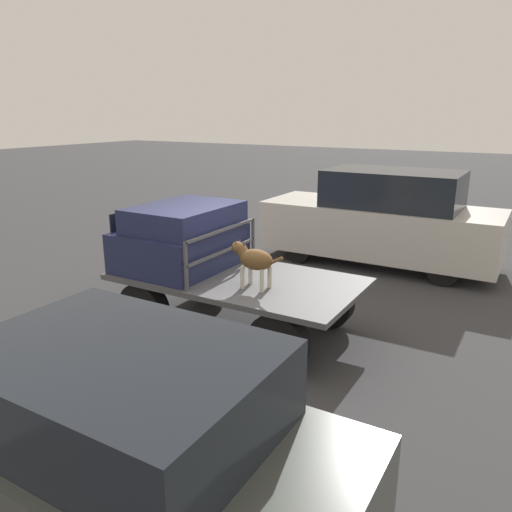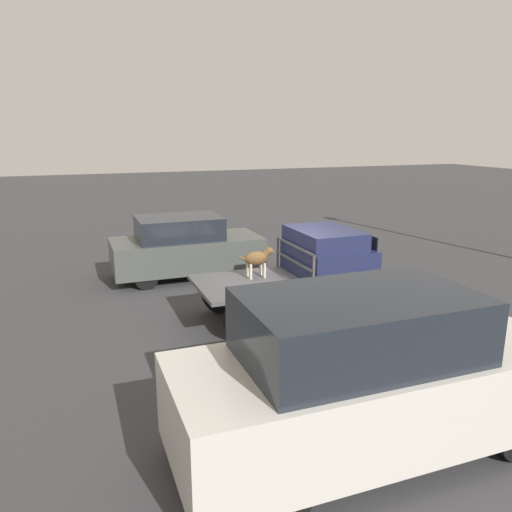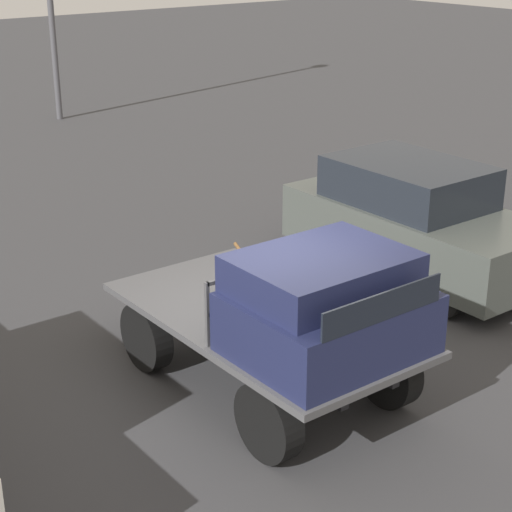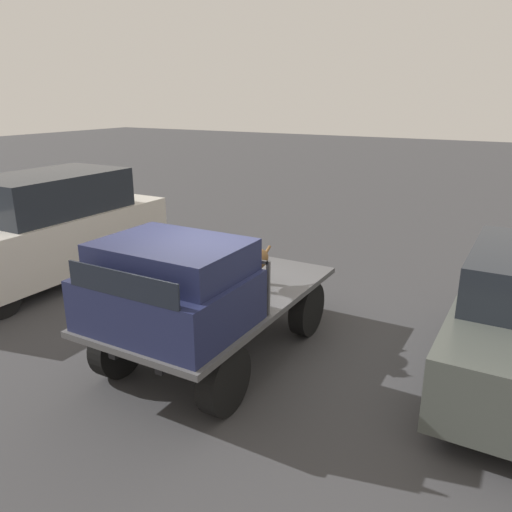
{
  "view_description": "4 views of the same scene",
  "coord_description": "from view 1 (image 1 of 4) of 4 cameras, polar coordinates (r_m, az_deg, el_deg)",
  "views": [
    {
      "loc": [
        -3.89,
        6.08,
        3.3
      ],
      "look_at": [
        -0.51,
        0.3,
        1.36
      ],
      "focal_mm": 35.0,
      "sensor_mm": 36.0,
      "label": 1
    },
    {
      "loc": [
        -4.14,
        -9.38,
        3.97
      ],
      "look_at": [
        -0.51,
        0.3,
        1.36
      ],
      "focal_mm": 35.0,
      "sensor_mm": 36.0,
      "label": 2
    },
    {
      "loc": [
        6.77,
        -5.29,
        4.95
      ],
      "look_at": [
        -0.51,
        0.3,
        1.36
      ],
      "focal_mm": 60.0,
      "sensor_mm": 36.0,
      "label": 3
    },
    {
      "loc": [
        5.34,
        3.62,
        3.52
      ],
      "look_at": [
        -0.51,
        0.3,
        1.36
      ],
      "focal_mm": 35.0,
      "sensor_mm": 36.0,
      "label": 4
    }
  ],
  "objects": [
    {
      "name": "ground_plane",
      "position": [
        7.93,
        -2.11,
        -8.42
      ],
      "size": [
        80.0,
        80.0,
        0.0
      ],
      "primitive_type": "plane",
      "color": "#38383A"
    },
    {
      "name": "flatbed_truck",
      "position": [
        7.69,
        -2.16,
        -4.16
      ],
      "size": [
        3.74,
        1.97,
        0.89
      ],
      "color": "black",
      "rests_on": "ground"
    },
    {
      "name": "truck_cab",
      "position": [
        8.06,
        -8.47,
        2.11
      ],
      "size": [
        1.5,
        1.85,
        1.01
      ],
      "color": "#1E2347",
      "rests_on": "flatbed_truck"
    },
    {
      "name": "truck_headboard",
      "position": [
        7.6,
        -3.83,
        1.39
      ],
      "size": [
        0.04,
        1.85,
        0.71
      ],
      "color": "#4C4C4F",
      "rests_on": "flatbed_truck"
    },
    {
      "name": "dog",
      "position": [
        7.01,
        -0.34,
        -0.37
      ],
      "size": [
        0.85,
        0.3,
        0.68
      ],
      "rotation": [
        0.0,
        0.0,
        -0.2
      ],
      "color": "beige",
      "rests_on": "flatbed_truck"
    },
    {
      "name": "parked_sedan",
      "position": [
        4.23,
        -16.3,
        -19.98
      ],
      "size": [
        4.04,
        1.78,
        1.7
      ],
      "rotation": [
        0.0,
        0.0,
        -0.0
      ],
      "color": "black",
      "rests_on": "ground"
    },
    {
      "name": "parked_pickup_far",
      "position": [
        11.34,
        14.25,
        4.07
      ],
      "size": [
        5.07,
        1.89,
        2.1
      ],
      "rotation": [
        0.0,
        0.0,
        0.19
      ],
      "color": "black",
      "rests_on": "ground"
    }
  ]
}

